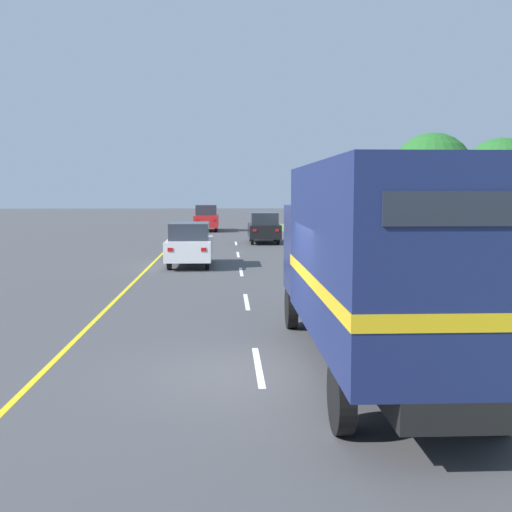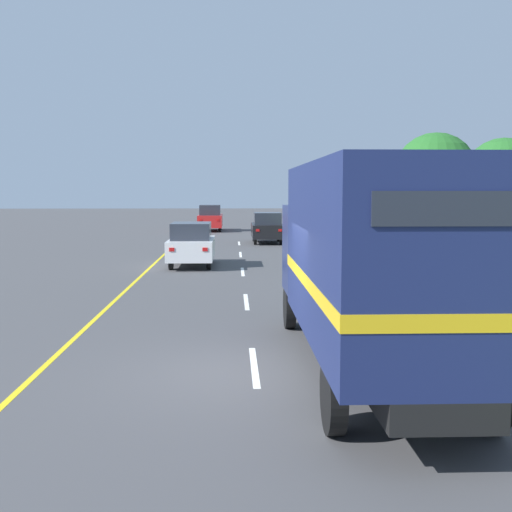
{
  "view_description": "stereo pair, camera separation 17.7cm",
  "coord_description": "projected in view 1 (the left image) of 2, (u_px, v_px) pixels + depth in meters",
  "views": [
    {
      "loc": [
        -0.55,
        -10.65,
        3.09
      ],
      "look_at": [
        0.3,
        7.78,
        1.2
      ],
      "focal_mm": 45.0,
      "sensor_mm": 36.0,
      "label": 1
    },
    {
      "loc": [
        -0.37,
        -10.66,
        3.09
      ],
      "look_at": [
        0.3,
        7.78,
        1.2
      ],
      "focal_mm": 45.0,
      "sensor_mm": 36.0,
      "label": 2
    }
  ],
  "objects": [
    {
      "name": "centre_dash_near",
      "position": [
        258.0,
        366.0,
        11.31
      ],
      "size": [
        0.12,
        2.6,
        0.01
      ],
      "primitive_type": "cube",
      "color": "white",
      "rests_on": "ground"
    },
    {
      "name": "roadside_tree_mid",
      "position": [
        432.0,
        175.0,
        30.73
      ],
      "size": [
        3.95,
        3.95,
        5.84
      ],
      "color": "#4C3823",
      "rests_on": "ground"
    },
    {
      "name": "centre_dash_farthest",
      "position": [
        236.0,
        243.0,
        37.55
      ],
      "size": [
        0.12,
        2.6,
        0.01
      ],
      "primitive_type": "cube",
      "color": "white",
      "rests_on": "ground"
    },
    {
      "name": "ground_plane",
      "position": [
        259.0,
        372.0,
        10.93
      ],
      "size": [
        200.0,
        200.0,
        0.0
      ],
      "primitive_type": "plane",
      "color": "#444447"
    },
    {
      "name": "edge_line_yellow",
      "position": [
        152.0,
        264.0,
        27.08
      ],
      "size": [
        0.12,
        64.16,
        0.01
      ],
      "primitive_type": "cube",
      "color": "yellow",
      "rests_on": "ground"
    },
    {
      "name": "horse_trailer_truck",
      "position": [
        376.0,
        259.0,
        10.54
      ],
      "size": [
        2.37,
        8.47,
        3.5
      ],
      "color": "black",
      "rests_on": "ground"
    },
    {
      "name": "highway_sign",
      "position": [
        466.0,
        241.0,
        19.92
      ],
      "size": [
        1.91,
        0.09,
        2.62
      ],
      "color": "#9E9EA3",
      "rests_on": "ground"
    },
    {
      "name": "centre_dash_mid_a",
      "position": [
        247.0,
        302.0,
        17.87
      ],
      "size": [
        0.12,
        2.6,
        0.01
      ],
      "primitive_type": "cube",
      "color": "white",
      "rests_on": "ground"
    },
    {
      "name": "lead_car_white",
      "position": [
        190.0,
        244.0,
        26.16
      ],
      "size": [
        1.8,
        3.95,
        1.79
      ],
      "color": "black",
      "rests_on": "ground"
    },
    {
      "name": "centre_dash_mid_b",
      "position": [
        241.0,
        272.0,
        24.43
      ],
      "size": [
        0.12,
        2.6,
        0.01
      ],
      "primitive_type": "cube",
      "color": "white",
      "rests_on": "ground"
    },
    {
      "name": "centre_dash_far",
      "position": [
        238.0,
        255.0,
        30.99
      ],
      "size": [
        0.12,
        2.6,
        0.01
      ],
      "primitive_type": "cube",
      "color": "white",
      "rests_on": "ground"
    },
    {
      "name": "lead_car_black_ahead",
      "position": [
        264.0,
        227.0,
        37.73
      ],
      "size": [
        1.8,
        3.88,
        1.8
      ],
      "color": "black",
      "rests_on": "ground"
    },
    {
      "name": "roadside_tree_near",
      "position": [
        500.0,
        178.0,
        25.48
      ],
      "size": [
        3.14,
        3.14,
        5.17
      ],
      "color": "#4C3823",
      "rests_on": "ground"
    },
    {
      "name": "lead_car_red_ahead",
      "position": [
        206.0,
        218.0,
        48.94
      ],
      "size": [
        1.8,
        4.47,
        2.0
      ],
      "color": "black",
      "rests_on": "ground"
    }
  ]
}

